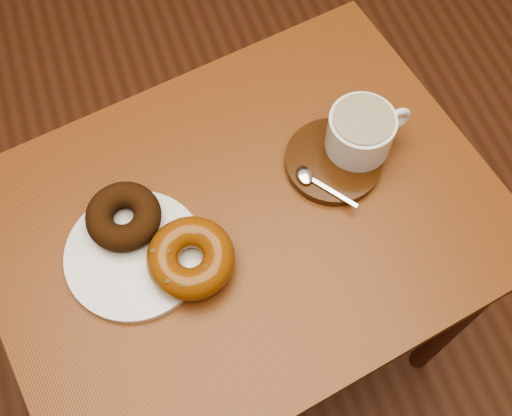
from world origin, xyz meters
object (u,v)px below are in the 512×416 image
object	(u,v)px
donut_plate	(135,254)
saucer	(333,161)
cafe_table	(244,247)
coffee_cup	(362,131)

from	to	relation	value
donut_plate	saucer	world-z (taller)	saucer
cafe_table	donut_plate	world-z (taller)	donut_plate
saucer	coffee_cup	xyz separation A→B (m)	(0.05, 0.01, 0.04)
donut_plate	cafe_table	bearing A→B (deg)	2.66
cafe_table	donut_plate	size ratio (longest dim) A/B	4.17
cafe_table	donut_plate	distance (m)	0.20
donut_plate	coffee_cup	world-z (taller)	coffee_cup
cafe_table	coffee_cup	distance (m)	0.27
cafe_table	coffee_cup	xyz separation A→B (m)	(0.21, 0.06, 0.16)
donut_plate	coffee_cup	size ratio (longest dim) A/B	1.50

